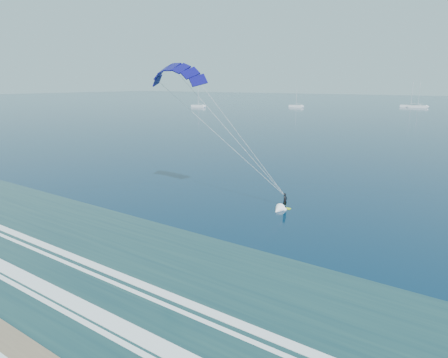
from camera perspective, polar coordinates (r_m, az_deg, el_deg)
kitesurfer_rig at (r=41.70m, az=0.76°, el=6.69°), size 15.02×8.52×16.25m
sailboat_0 at (r=221.39m, az=-3.69°, el=10.37°), size 8.43×2.40×11.50m
sailboat_1 at (r=223.80m, az=10.26°, el=10.21°), size 7.78×2.40×10.81m
sailboat_2 at (r=242.89m, az=25.12°, el=9.42°), size 10.61×2.40×14.04m
sailboat_7 at (r=241.26m, az=25.96°, el=9.32°), size 9.64×2.40×13.77m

